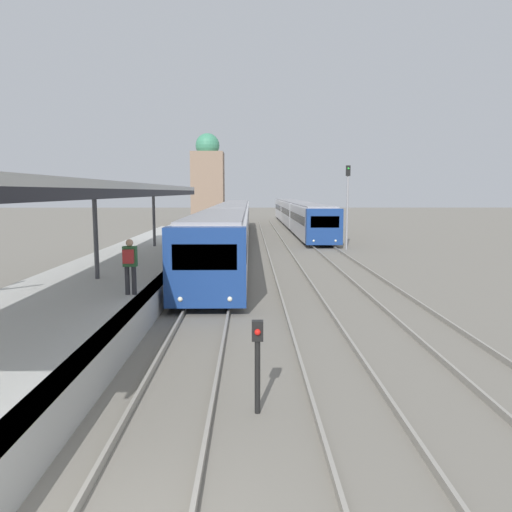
# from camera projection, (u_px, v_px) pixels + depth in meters

# --- Properties ---
(platform_canopy) EXTENTS (4.00, 26.59, 3.32)m
(platform_canopy) POSITION_uv_depth(u_px,v_px,m) (95.00, 187.00, 17.19)
(platform_canopy) COLOR beige
(platform_canopy) RESTS_ON station_platform
(person_on_platform) EXTENTS (0.40, 0.40, 1.66)m
(person_on_platform) POSITION_uv_depth(u_px,v_px,m) (130.00, 262.00, 14.71)
(person_on_platform) COLOR #2D2D33
(person_on_platform) RESTS_ON station_platform
(train_near) EXTENTS (2.61, 44.20, 2.93)m
(train_near) POSITION_uv_depth(u_px,v_px,m) (231.00, 222.00, 37.40)
(train_near) COLOR navy
(train_near) RESTS_ON ground_plane
(train_far) EXTENTS (2.54, 41.98, 2.88)m
(train_far) POSITION_uv_depth(u_px,v_px,m) (296.00, 213.00, 54.88)
(train_far) COLOR navy
(train_far) RESTS_ON ground_plane
(signal_post_near) EXTENTS (0.20, 0.21, 1.68)m
(signal_post_near) POSITION_uv_depth(u_px,v_px,m) (257.00, 356.00, 8.73)
(signal_post_near) COLOR black
(signal_post_near) RESTS_ON ground_plane
(signal_mast_far) EXTENTS (0.28, 0.29, 5.66)m
(signal_mast_far) POSITION_uv_depth(u_px,v_px,m) (348.00, 198.00, 33.63)
(signal_mast_far) COLOR gray
(signal_mast_far) RESTS_ON ground_plane
(distant_domed_building) EXTENTS (4.00, 4.00, 11.16)m
(distant_domed_building) POSITION_uv_depth(u_px,v_px,m) (208.00, 181.00, 62.90)
(distant_domed_building) COLOR #89705B
(distant_domed_building) RESTS_ON ground_plane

